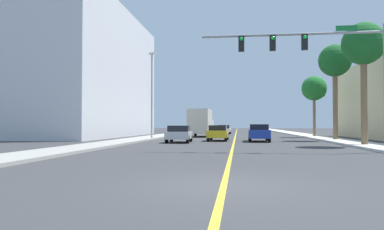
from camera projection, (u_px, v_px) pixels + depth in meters
ground at (236, 135)px, 50.47m from camera, size 192.00×192.00×0.00m
sidewalk_left at (171, 134)px, 51.60m from camera, size 2.74×168.00×0.15m
sidewalk_right at (303, 135)px, 49.34m from camera, size 2.74×168.00×0.15m
lane_marking_center at (236, 135)px, 50.47m from camera, size 0.16×144.00×0.01m
building_left_near at (60, 75)px, 46.08m from camera, size 17.96×27.15×15.45m
traffic_signal_mast at (322, 57)px, 19.60m from camera, size 9.79×0.36×6.64m
street_lamp at (152, 91)px, 36.23m from camera, size 0.56×0.28×8.47m
palm_near at (363, 46)px, 24.57m from camera, size 2.84×2.84×8.19m
palm_mid at (335, 63)px, 33.11m from camera, size 2.92×2.92×8.59m
palm_far at (314, 89)px, 41.67m from camera, size 2.80×2.80×6.86m
car_yellow at (218, 133)px, 32.89m from camera, size 1.78×4.32×1.40m
car_blue at (259, 133)px, 31.50m from camera, size 1.84×4.61×1.49m
car_white at (224, 129)px, 55.60m from camera, size 1.99×4.50×1.39m
car_silver at (179, 134)px, 29.74m from camera, size 2.04×4.07×1.38m
delivery_truck at (201, 122)px, 43.85m from camera, size 2.57×7.26×3.25m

